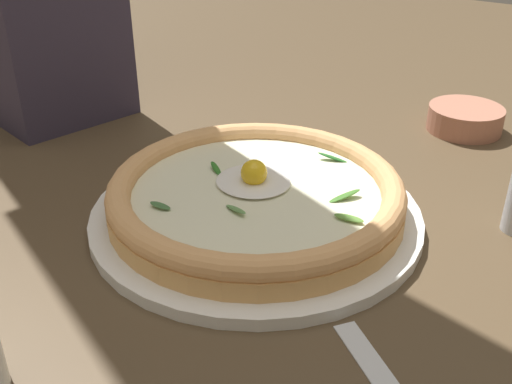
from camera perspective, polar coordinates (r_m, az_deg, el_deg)
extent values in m
cube|color=brown|center=(0.57, 2.26, -6.60)|extent=(2.40, 2.40, 0.03)
cylinder|color=white|center=(0.60, 0.00, -2.17)|extent=(0.32, 0.32, 0.01)
cylinder|color=#E1A964|center=(0.59, 0.00, -0.92)|extent=(0.29, 0.29, 0.02)
torus|color=#E4A668|center=(0.58, 0.00, 0.37)|extent=(0.29, 0.29, 0.02)
cylinder|color=#F1F0CB|center=(0.59, 0.00, 0.03)|extent=(0.24, 0.24, 0.00)
ellipsoid|color=white|center=(0.60, -0.26, 1.05)|extent=(0.07, 0.07, 0.01)
sphere|color=yellow|center=(0.59, -0.19, 1.82)|extent=(0.03, 0.03, 0.03)
ellipsoid|color=#286D2A|center=(0.65, 7.24, 3.21)|extent=(0.03, 0.02, 0.01)
ellipsoid|color=#5D904D|center=(0.55, -1.91, -1.63)|extent=(0.03, 0.02, 0.01)
ellipsoid|color=#2C6C22|center=(0.62, -3.79, 2.23)|extent=(0.02, 0.02, 0.01)
ellipsoid|color=#5C9238|center=(0.54, 8.71, -2.42)|extent=(0.03, 0.01, 0.00)
ellipsoid|color=#3E6A3A|center=(0.56, -8.98, -1.26)|extent=(0.02, 0.01, 0.01)
ellipsoid|color=#3D7626|center=(0.58, 8.29, -0.38)|extent=(0.03, 0.03, 0.01)
cylinder|color=#B37259|center=(0.84, 19.03, 6.52)|extent=(0.10, 0.10, 0.03)
cube|color=silver|center=(0.45, 11.83, -16.85)|extent=(0.11, 0.09, 0.00)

